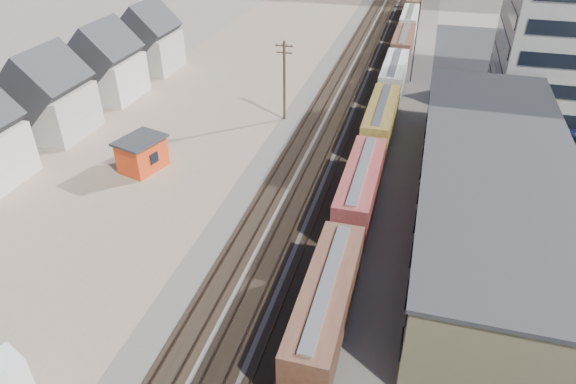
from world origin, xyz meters
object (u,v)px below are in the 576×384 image
(maintenance_shed, at_px, (142,154))
(parked_car_blue, at_px, (563,128))
(freight_train, at_px, (388,95))
(utility_pole_north, at_px, (284,79))

(maintenance_shed, distance_m, parked_car_blue, 48.95)
(freight_train, relative_size, maintenance_shed, 21.11)
(maintenance_shed, relative_size, parked_car_blue, 0.93)
(utility_pole_north, relative_size, parked_car_blue, 1.63)
(utility_pole_north, bearing_deg, freight_train, 20.65)
(freight_train, bearing_deg, parked_car_blue, 0.17)
(maintenance_shed, height_order, parked_car_blue, maintenance_shed)
(freight_train, height_order, maintenance_shed, freight_train)
(freight_train, xyz_separation_m, utility_pole_north, (-12.30, -4.63, 2.50))
(freight_train, distance_m, parked_car_blue, 21.08)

